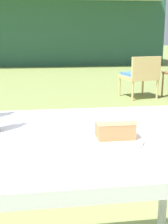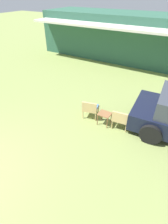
% 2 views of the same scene
% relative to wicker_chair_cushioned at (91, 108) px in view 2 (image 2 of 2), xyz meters
% --- Properties ---
extents(cabin_building, '(9.70, 4.52, 2.74)m').
position_rel_wicker_chair_cushioned_xyz_m(cabin_building, '(-2.16, 7.29, 0.98)').
color(cabin_building, '#2D5B47').
rests_on(cabin_building, ground_plane).
extents(wicker_chair_cushioned, '(0.64, 0.63, 0.72)m').
position_rel_wicker_chair_cushioned_xyz_m(wicker_chair_cushioned, '(0.00, 0.00, 0.00)').
color(wicker_chair_cushioned, tan).
rests_on(wicker_chair_cushioned, ground_plane).
extents(wicker_chair_plain, '(0.60, 0.58, 0.72)m').
position_rel_wicker_chair_cushioned_xyz_m(wicker_chair_plain, '(1.18, -0.02, -0.00)').
color(wicker_chair_plain, tan).
rests_on(wicker_chair_plain, ground_plane).
extents(garden_side_table, '(0.42, 0.37, 0.45)m').
position_rel_wicker_chair_cushioned_xyz_m(garden_side_table, '(0.62, -0.11, -0.03)').
color(garden_side_table, brown).
rests_on(garden_side_table, ground_plane).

